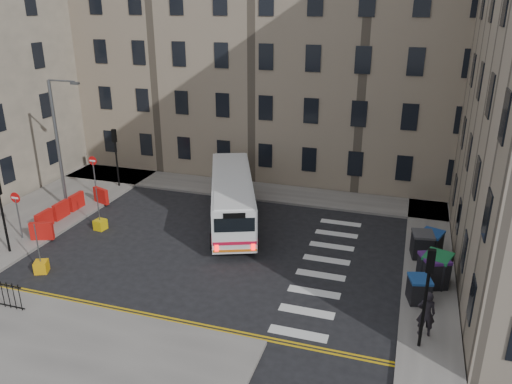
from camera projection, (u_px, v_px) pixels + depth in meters
The scene contains 22 objects.
ground at pixel (250, 252), 26.41m from camera, with size 120.00×120.00×0.00m, color black.
pavement_north at pixel (209, 186), 35.74m from camera, with size 36.00×3.20×0.15m, color slate.
pavement_east at pixel (428, 242), 27.39m from camera, with size 2.40×26.00×0.15m, color slate.
pavement_west at pixel (43, 212), 31.24m from camera, with size 6.00×22.00×0.15m, color slate.
pavement_sw at pixel (0, 340), 19.47m from camera, with size 20.00×6.00×0.15m, color slate.
terrace_north at pixel (227, 53), 39.10m from camera, with size 38.30×10.80×17.20m.
traffic_light_east at pixel (428, 284), 18.05m from camera, with size 0.28×0.22×4.10m.
traffic_light_nw at pixel (115, 149), 34.57m from camera, with size 0.28×0.22×4.10m.
traffic_light_sw at pixel (0, 203), 25.23m from camera, with size 0.28×0.22×4.10m.
streetlamp at pixel (58, 144), 30.32m from camera, with size 0.50×0.22×8.14m.
no_entry_north at pixel (93, 167), 33.22m from camera, with size 0.60×0.08×3.00m.
no_entry_south at pixel (17, 206), 26.99m from camera, with size 0.60×0.08×3.00m.
roadworks_barriers at pixel (66, 211), 29.98m from camera, with size 1.66×6.26×1.00m.
bus at pixel (232, 196), 29.59m from camera, with size 5.89×10.27×2.76m.
wheelie_bin_a at pixel (419, 289), 21.65m from camera, with size 1.14×1.23×1.15m.
wheelie_bin_b at pixel (433, 270), 22.89m from camera, with size 1.54×1.63×1.43m.
wheelie_bin_c at pixel (437, 269), 23.03m from camera, with size 1.49×1.60×1.44m.
wheelie_bin_d at pixel (422, 244), 25.48m from camera, with size 1.20×1.33×1.31m.
wheelie_bin_e at pixel (431, 243), 25.60m from camera, with size 1.35×1.45×1.30m.
pedestrian at pixel (426, 313), 19.32m from camera, with size 0.71×0.46×1.94m, color black.
bollard_yellow at pixel (100, 225), 28.96m from camera, with size 0.60×0.60×0.60m, color gold.
bollard_chevron at pixel (41, 267), 24.37m from camera, with size 0.60×0.60×0.60m, color #E4A00D.
Camera 1 is at (7.43, -22.31, 12.43)m, focal length 35.00 mm.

